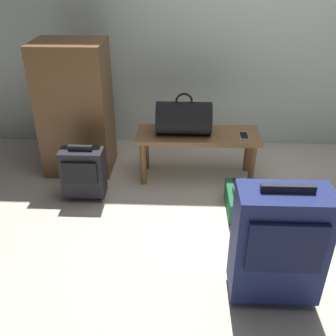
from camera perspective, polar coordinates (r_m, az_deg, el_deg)
ground_plane at (r=2.69m, az=11.61°, el=-10.72°), size 6.60×6.60×0.00m
bench at (r=3.20m, az=4.37°, el=4.08°), size 1.00×0.36×0.41m
duffel_bag_black at (r=3.12m, az=2.33°, el=7.36°), size 0.44×0.26×0.34m
cell_phone at (r=3.17m, az=11.08°, el=4.68°), size 0.07×0.14×0.01m
suitcase_upright_navy at (r=2.14m, az=15.91°, el=-10.64°), size 0.47×0.26×0.73m
suitcase_small_charcoal at (r=3.01m, az=-12.37°, el=-0.59°), size 0.32×0.19×0.46m
backpack_green at (r=2.93m, az=11.38°, el=-4.75°), size 0.28×0.38×0.21m
side_cabinet at (r=3.36m, az=-13.41°, el=8.45°), size 0.56×0.44×1.10m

